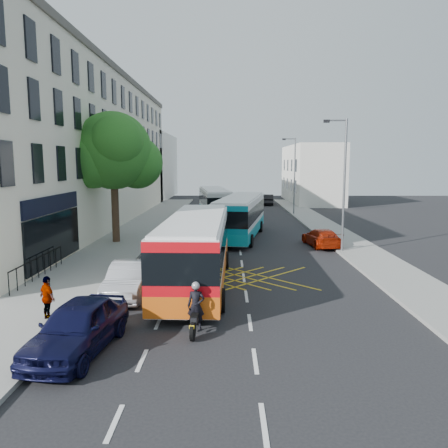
{
  "coord_description": "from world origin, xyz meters",
  "views": [
    {
      "loc": [
        -0.77,
        -14.64,
        5.53
      ],
      "look_at": [
        -0.99,
        9.12,
        2.2
      ],
      "focal_mm": 35.0,
      "sensor_mm": 36.0,
      "label": 1
    }
  ],
  "objects_px": {
    "street_tree": "(113,152)",
    "pedestrian_far": "(48,298)",
    "distant_car_dark": "(268,199)",
    "lamp_near": "(343,178)",
    "parked_car_silver": "(129,279)",
    "red_hatchback": "(321,238)",
    "bus_far": "(215,203)",
    "parked_car_blue": "(78,327)",
    "lamp_far": "(294,172)",
    "motorbike": "(196,309)",
    "distant_car_grey": "(226,200)",
    "bus_mid": "(240,216)",
    "bus_near": "(196,249)"
  },
  "relations": [
    {
      "from": "bus_mid",
      "to": "motorbike",
      "type": "height_order",
      "value": "bus_mid"
    },
    {
      "from": "lamp_far",
      "to": "pedestrian_far",
      "type": "relative_size",
      "value": 5.22
    },
    {
      "from": "bus_near",
      "to": "bus_mid",
      "type": "xyz_separation_m",
      "value": [
        2.35,
        12.66,
        -0.05
      ]
    },
    {
      "from": "lamp_near",
      "to": "lamp_far",
      "type": "distance_m",
      "value": 20.0
    },
    {
      "from": "motorbike",
      "to": "distant_car_dark",
      "type": "height_order",
      "value": "motorbike"
    },
    {
      "from": "motorbike",
      "to": "lamp_near",
      "type": "bearing_deg",
      "value": 63.99
    },
    {
      "from": "street_tree",
      "to": "parked_car_silver",
      "type": "relative_size",
      "value": 2.05
    },
    {
      "from": "street_tree",
      "to": "bus_mid",
      "type": "relative_size",
      "value": 0.79
    },
    {
      "from": "motorbike",
      "to": "bus_near",
      "type": "bearing_deg",
      "value": 99.72
    },
    {
      "from": "street_tree",
      "to": "bus_near",
      "type": "height_order",
      "value": "street_tree"
    },
    {
      "from": "bus_mid",
      "to": "motorbike",
      "type": "relative_size",
      "value": 5.72
    },
    {
      "from": "distant_car_dark",
      "to": "pedestrian_far",
      "type": "relative_size",
      "value": 2.75
    },
    {
      "from": "bus_mid",
      "to": "distant_car_grey",
      "type": "height_order",
      "value": "bus_mid"
    },
    {
      "from": "lamp_near",
      "to": "bus_far",
      "type": "bearing_deg",
      "value": 115.95
    },
    {
      "from": "bus_near",
      "to": "distant_car_grey",
      "type": "height_order",
      "value": "bus_near"
    },
    {
      "from": "street_tree",
      "to": "distant_car_grey",
      "type": "xyz_separation_m",
      "value": [
        7.47,
        27.12,
        -5.6
      ]
    },
    {
      "from": "street_tree",
      "to": "distant_car_dark",
      "type": "distance_m",
      "value": 31.9
    },
    {
      "from": "bus_far",
      "to": "motorbike",
      "type": "bearing_deg",
      "value": -97.04
    },
    {
      "from": "distant_car_dark",
      "to": "red_hatchback",
      "type": "bearing_deg",
      "value": 97.17
    },
    {
      "from": "parked_car_blue",
      "to": "distant_car_dark",
      "type": "bearing_deg",
      "value": 85.33
    },
    {
      "from": "bus_near",
      "to": "parked_car_blue",
      "type": "xyz_separation_m",
      "value": [
        -2.97,
        -7.24,
        -0.89
      ]
    },
    {
      "from": "pedestrian_far",
      "to": "motorbike",
      "type": "bearing_deg",
      "value": -148.44
    },
    {
      "from": "street_tree",
      "to": "parked_car_blue",
      "type": "xyz_separation_m",
      "value": [
        3.33,
        -17.41,
        -5.53
      ]
    },
    {
      "from": "pedestrian_far",
      "to": "red_hatchback",
      "type": "bearing_deg",
      "value": -91.0
    },
    {
      "from": "distant_car_dark",
      "to": "pedestrian_far",
      "type": "height_order",
      "value": "pedestrian_far"
    },
    {
      "from": "red_hatchback",
      "to": "distant_car_grey",
      "type": "bearing_deg",
      "value": -84.6
    },
    {
      "from": "distant_car_grey",
      "to": "distant_car_dark",
      "type": "relative_size",
      "value": 1.19
    },
    {
      "from": "red_hatchback",
      "to": "distant_car_grey",
      "type": "distance_m",
      "value": 28.76
    },
    {
      "from": "street_tree",
      "to": "lamp_near",
      "type": "distance_m",
      "value": 15.1
    },
    {
      "from": "bus_near",
      "to": "red_hatchback",
      "type": "bearing_deg",
      "value": 51.58
    },
    {
      "from": "parked_car_blue",
      "to": "distant_car_grey",
      "type": "relative_size",
      "value": 0.9
    },
    {
      "from": "motorbike",
      "to": "pedestrian_far",
      "type": "relative_size",
      "value": 1.27
    },
    {
      "from": "bus_mid",
      "to": "motorbike",
      "type": "xyz_separation_m",
      "value": [
        -1.94,
        -18.4,
        -0.8
      ]
    },
    {
      "from": "street_tree",
      "to": "distant_car_dark",
      "type": "xyz_separation_m",
      "value": [
        13.06,
        28.56,
        -5.6
      ]
    },
    {
      "from": "parked_car_silver",
      "to": "distant_car_dark",
      "type": "relative_size",
      "value": 1.02
    },
    {
      "from": "parked_car_blue",
      "to": "lamp_far",
      "type": "bearing_deg",
      "value": 79.01
    },
    {
      "from": "bus_mid",
      "to": "red_hatchback",
      "type": "bearing_deg",
      "value": -22.81
    },
    {
      "from": "motorbike",
      "to": "parked_car_blue",
      "type": "bearing_deg",
      "value": -150.34
    },
    {
      "from": "parked_car_silver",
      "to": "red_hatchback",
      "type": "distance_m",
      "value": 15.13
    },
    {
      "from": "distant_car_dark",
      "to": "pedestrian_far",
      "type": "bearing_deg",
      "value": 80.62
    },
    {
      "from": "street_tree",
      "to": "pedestrian_far",
      "type": "height_order",
      "value": "street_tree"
    },
    {
      "from": "lamp_near",
      "to": "bus_mid",
      "type": "relative_size",
      "value": 0.72
    },
    {
      "from": "motorbike",
      "to": "parked_car_blue",
      "type": "relative_size",
      "value": 0.43
    },
    {
      "from": "parked_car_blue",
      "to": "distant_car_grey",
      "type": "xyz_separation_m",
      "value": [
        4.14,
        44.53,
        -0.07
      ]
    },
    {
      "from": "parked_car_silver",
      "to": "pedestrian_far",
      "type": "xyz_separation_m",
      "value": [
        -2.1,
        -3.18,
        0.21
      ]
    },
    {
      "from": "parked_car_silver",
      "to": "red_hatchback",
      "type": "bearing_deg",
      "value": 46.62
    },
    {
      "from": "lamp_near",
      "to": "parked_car_blue",
      "type": "height_order",
      "value": "lamp_near"
    },
    {
      "from": "bus_mid",
      "to": "lamp_near",
      "type": "bearing_deg",
      "value": -32.26
    },
    {
      "from": "street_tree",
      "to": "distant_car_dark",
      "type": "height_order",
      "value": "street_tree"
    },
    {
      "from": "street_tree",
      "to": "bus_far",
      "type": "height_order",
      "value": "street_tree"
    }
  ]
}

